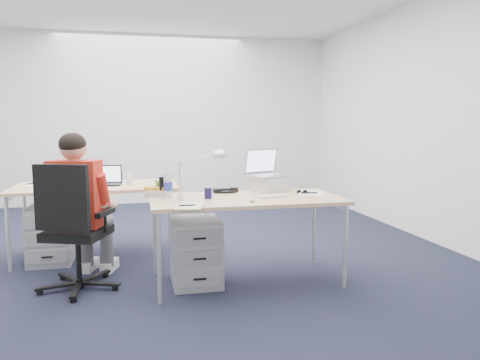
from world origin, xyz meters
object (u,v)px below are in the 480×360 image
object	(u,v)px
bear_figurine	(158,187)
office_chair	(76,254)
book_stack	(154,191)
dark_laptop	(106,175)
drawer_pedestal_far	(51,234)
seated_person	(83,209)
silver_laptop	(271,170)
computer_mouse	(252,200)
wireless_keyboard	(273,196)
desk_near	(246,203)
cordless_phone	(162,187)
sunglasses	(302,192)
water_bottle	(168,183)
desk_far	(96,190)
desk_lamp	(196,174)
far_cup	(129,179)
drawer_pedestal_near	(196,251)
headphones	(226,190)
can_koozie	(208,192)

from	to	relation	value
bear_figurine	office_chair	bearing A→B (deg)	-174.64
book_stack	dark_laptop	xyz separation A→B (m)	(-0.44, 0.82, 0.06)
drawer_pedestal_far	book_stack	xyz separation A→B (m)	(0.97, -0.73, 0.50)
office_chair	seated_person	world-z (taller)	seated_person
drawer_pedestal_far	silver_laptop	world-z (taller)	silver_laptop
office_chair	dark_laptop	bearing A→B (deg)	98.97
drawer_pedestal_far	computer_mouse	xyz separation A→B (m)	(1.72, -1.19, 0.47)
office_chair	wireless_keyboard	xyz separation A→B (m)	(1.62, -0.13, 0.44)
computer_mouse	bear_figurine	size ratio (longest dim) A/B	0.61
desk_near	cordless_phone	distance (m)	0.73
book_stack	sunglasses	distance (m)	1.29
water_bottle	cordless_phone	bearing A→B (deg)	137.82
desk_near	desk_far	size ratio (longest dim) A/B	1.00
desk_near	sunglasses	world-z (taller)	sunglasses
desk_lamp	seated_person	bearing A→B (deg)	162.84
book_stack	desk_lamp	world-z (taller)	desk_lamp
book_stack	computer_mouse	bearing A→B (deg)	-31.90
silver_laptop	water_bottle	bearing A→B (deg)	168.56
desk_far	sunglasses	distance (m)	2.07
computer_mouse	cordless_phone	world-z (taller)	cordless_phone
office_chair	desk_far	bearing A→B (deg)	104.88
dark_laptop	desk_near	bearing A→B (deg)	-35.43
silver_laptop	far_cup	bearing A→B (deg)	127.58
seated_person	bear_figurine	xyz separation A→B (m)	(0.63, 0.00, 0.17)
water_bottle	desk_lamp	distance (m)	0.28
seated_person	drawer_pedestal_near	xyz separation A→B (m)	(0.92, -0.22, -0.36)
dark_laptop	drawer_pedestal_far	bearing A→B (deg)	-163.76
book_stack	headphones	bearing A→B (deg)	6.99
desk_far	computer_mouse	xyz separation A→B (m)	(1.29, -1.29, 0.06)
drawer_pedestal_near	far_cup	bearing A→B (deg)	117.88
computer_mouse	sunglasses	xyz separation A→B (m)	(0.54, 0.31, -0.00)
headphones	drawer_pedestal_far	bearing A→B (deg)	142.91
office_chair	can_koozie	distance (m)	1.18
can_koozie	desk_far	bearing A→B (deg)	132.92
drawer_pedestal_far	cordless_phone	size ratio (longest dim) A/B	3.24
desk_near	sunglasses	size ratio (longest dim) A/B	16.27
cordless_phone	office_chair	bearing A→B (deg)	176.10
computer_mouse	sunglasses	world-z (taller)	computer_mouse
bear_figurine	cordless_phone	bearing A→B (deg)	-80.37
seated_person	drawer_pedestal_near	world-z (taller)	seated_person
desk_near	water_bottle	size ratio (longest dim) A/B	6.63
office_chair	book_stack	world-z (taller)	office_chair
desk_lamp	dark_laptop	distance (m)	1.33
can_koozie	water_bottle	xyz separation A→B (m)	(-0.32, 0.14, 0.07)
drawer_pedestal_near	silver_laptop	size ratio (longest dim) A/B	1.45
headphones	can_koozie	size ratio (longest dim) A/B	2.44
office_chair	drawer_pedestal_near	distance (m)	0.97
desk_near	headphones	xyz separation A→B (m)	(-0.11, 0.32, 0.07)
headphones	water_bottle	bearing A→B (deg)	-177.27
can_koozie	desk_lamp	world-z (taller)	desk_lamp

